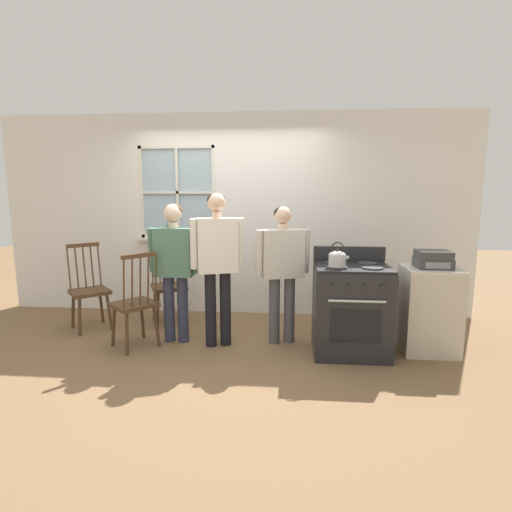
% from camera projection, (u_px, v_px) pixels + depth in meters
% --- Properties ---
extents(ground_plane, '(16.00, 16.00, 0.00)m').
position_uv_depth(ground_plane, '(215.00, 350.00, 4.25)').
color(ground_plane, brown).
extents(wall_back, '(6.40, 0.16, 2.70)m').
position_uv_depth(wall_back, '(236.00, 217.00, 5.41)').
color(wall_back, white).
rests_on(wall_back, ground_plane).
extents(chair_by_window, '(0.58, 0.58, 1.05)m').
position_uv_depth(chair_by_window, '(89.00, 291.00, 4.86)').
color(chair_by_window, '#4C331E').
rests_on(chair_by_window, ground_plane).
extents(chair_near_wall, '(0.55, 0.54, 1.05)m').
position_uv_depth(chair_near_wall, '(169.00, 286.00, 5.10)').
color(chair_near_wall, '#4C331E').
rests_on(chair_near_wall, ground_plane).
extents(chair_center_cluster, '(0.58, 0.58, 1.05)m').
position_uv_depth(chair_center_cluster, '(135.00, 305.00, 4.28)').
color(chair_center_cluster, '#4C331E').
rests_on(chair_center_cluster, ground_plane).
extents(person_elderly_left, '(0.56, 0.22, 1.54)m').
position_uv_depth(person_elderly_left, '(174.00, 260.00, 4.37)').
color(person_elderly_left, '#2D3347').
rests_on(person_elderly_left, ground_plane).
extents(person_teen_center, '(0.58, 0.33, 1.66)m').
position_uv_depth(person_teen_center, '(217.00, 255.00, 4.24)').
color(person_teen_center, black).
rests_on(person_teen_center, ground_plane).
extents(person_adult_right, '(0.61, 0.33, 1.52)m').
position_uv_depth(person_adult_right, '(282.00, 262.00, 4.35)').
color(person_adult_right, '#4C4C51').
rests_on(person_adult_right, ground_plane).
extents(stove, '(0.76, 0.68, 1.08)m').
position_uv_depth(stove, '(351.00, 309.00, 4.13)').
color(stove, '#232326').
rests_on(stove, ground_plane).
extents(kettle, '(0.21, 0.17, 0.25)m').
position_uv_depth(kettle, '(337.00, 258.00, 3.93)').
color(kettle, '#B7B7BC').
rests_on(kettle, stove).
extents(potted_plant, '(0.17, 0.17, 0.32)m').
position_uv_depth(potted_plant, '(168.00, 233.00, 5.44)').
color(potted_plant, '#935B3D').
rests_on(potted_plant, wall_back).
extents(side_counter, '(0.55, 0.50, 0.90)m').
position_uv_depth(side_counter, '(429.00, 310.00, 4.17)').
color(side_counter, beige).
rests_on(side_counter, ground_plane).
extents(stereo, '(0.34, 0.29, 0.18)m').
position_uv_depth(stereo, '(433.00, 260.00, 4.06)').
color(stereo, '#38383A').
rests_on(stereo, side_counter).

